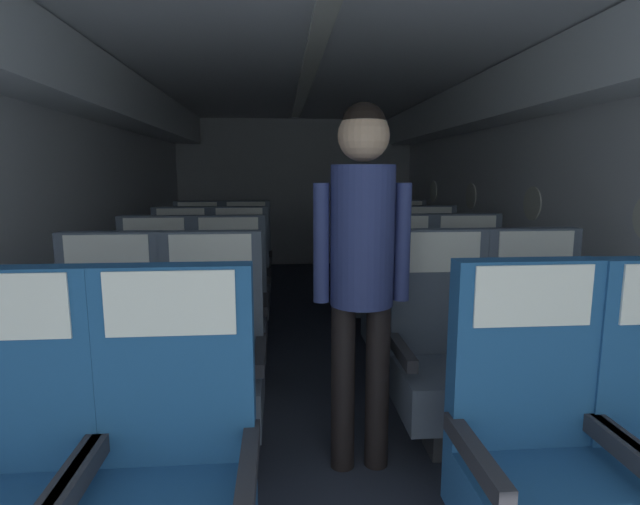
# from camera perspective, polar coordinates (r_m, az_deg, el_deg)

# --- Properties ---
(ground) EXTENTS (3.72, 7.76, 0.02)m
(ground) POSITION_cam_1_polar(r_m,az_deg,el_deg) (3.90, -0.96, -11.38)
(ground) COLOR #2D3342
(fuselage_shell) EXTENTS (3.60, 7.41, 2.21)m
(fuselage_shell) POSITION_cam_1_polar(r_m,az_deg,el_deg) (3.92, -1.27, 12.82)
(fuselage_shell) COLOR silver
(fuselage_shell) RESTS_ON ground
(seat_a_left_window) EXTENTS (0.52, 0.50, 1.09)m
(seat_a_left_window) POSITION_cam_1_polar(r_m,az_deg,el_deg) (1.82, -33.20, -22.09)
(seat_a_left_window) COLOR #38383D
(seat_a_left_window) RESTS_ON ground
(seat_a_left_aisle) EXTENTS (0.52, 0.50, 1.09)m
(seat_a_left_aisle) POSITION_cam_1_polar(r_m,az_deg,el_deg) (1.67, -16.90, -24.10)
(seat_a_left_aisle) COLOR #38383D
(seat_a_left_aisle) RESTS_ON ground
(seat_a_right_window) EXTENTS (0.52, 0.50, 1.09)m
(seat_a_right_window) POSITION_cam_1_polar(r_m,az_deg,el_deg) (1.82, 24.03, -21.46)
(seat_a_right_window) COLOR #38383D
(seat_a_right_window) RESTS_ON ground
(seat_b_left_window) EXTENTS (0.52, 0.50, 1.09)m
(seat_b_left_window) POSITION_cam_1_polar(r_m,az_deg,el_deg) (2.57, -23.52, -12.19)
(seat_b_left_window) COLOR #38383D
(seat_b_left_window) RESTS_ON ground
(seat_b_left_aisle) EXTENTS (0.52, 0.50, 1.09)m
(seat_b_left_aisle) POSITION_cam_1_polar(r_m,az_deg,el_deg) (2.44, -12.49, -12.74)
(seat_b_left_aisle) COLOR #38383D
(seat_b_left_aisle) RESTS_ON ground
(seat_b_right_aisle) EXTENTS (0.52, 0.50, 1.09)m
(seat_b_right_aisle) POSITION_cam_1_polar(r_m,az_deg,el_deg) (2.73, 24.10, -10.92)
(seat_b_right_aisle) COLOR #38383D
(seat_b_right_aisle) RESTS_ON ground
(seat_b_right_window) EXTENTS (0.52, 0.50, 1.09)m
(seat_b_right_window) POSITION_cam_1_polar(r_m,az_deg,el_deg) (2.54, 14.23, -11.93)
(seat_b_right_window) COLOR #38383D
(seat_b_right_window) RESTS_ON ground
(seat_c_left_window) EXTENTS (0.52, 0.50, 1.09)m
(seat_c_left_window) POSITION_cam_1_polar(r_m,az_deg,el_deg) (3.38, -18.69, -6.79)
(seat_c_left_window) COLOR #38383D
(seat_c_left_window) RESTS_ON ground
(seat_c_left_aisle) EXTENTS (0.52, 0.50, 1.09)m
(seat_c_left_aisle) POSITION_cam_1_polar(r_m,az_deg,el_deg) (3.29, -10.50, -6.89)
(seat_c_left_aisle) COLOR #38383D
(seat_c_left_aisle) RESTS_ON ground
(seat_c_right_aisle) EXTENTS (0.52, 0.50, 1.09)m
(seat_c_right_aisle) POSITION_cam_1_polar(r_m,az_deg,el_deg) (3.52, 17.04, -6.09)
(seat_c_right_aisle) COLOR #38383D
(seat_c_right_aisle) RESTS_ON ground
(seat_c_right_window) EXTENTS (0.52, 0.50, 1.09)m
(seat_c_right_window) POSITION_cam_1_polar(r_m,az_deg,el_deg) (3.37, 9.45, -6.47)
(seat_c_right_window) COLOR #38383D
(seat_c_right_window) RESTS_ON ground
(seat_d_left_window) EXTENTS (0.52, 0.50, 1.09)m
(seat_d_left_window) POSITION_cam_1_polar(r_m,az_deg,el_deg) (4.21, -15.85, -3.55)
(seat_d_left_window) COLOR #38383D
(seat_d_left_window) RESTS_ON ground
(seat_d_left_aisle) EXTENTS (0.52, 0.50, 1.09)m
(seat_d_left_aisle) POSITION_cam_1_polar(r_m,az_deg,el_deg) (4.15, -9.30, -3.49)
(seat_d_left_aisle) COLOR #38383D
(seat_d_left_aisle) RESTS_ON ground
(seat_d_right_aisle) EXTENTS (0.52, 0.50, 1.09)m
(seat_d_right_aisle) POSITION_cam_1_polar(r_m,az_deg,el_deg) (4.32, 12.76, -3.10)
(seat_d_right_aisle) COLOR #38383D
(seat_d_right_aisle) RESTS_ON ground
(seat_d_right_window) EXTENTS (0.52, 0.50, 1.09)m
(seat_d_right_window) POSITION_cam_1_polar(r_m,az_deg,el_deg) (4.22, 6.34, -3.22)
(seat_d_right_window) COLOR #38383D
(seat_d_right_window) RESTS_ON ground
(seat_e_left_window) EXTENTS (0.52, 0.50, 1.09)m
(seat_e_left_window) POSITION_cam_1_polar(r_m,az_deg,el_deg) (5.06, -14.02, -1.36)
(seat_e_left_window) COLOR #38383D
(seat_e_left_window) RESTS_ON ground
(seat_e_left_aisle) EXTENTS (0.52, 0.50, 1.09)m
(seat_e_left_aisle) POSITION_cam_1_polar(r_m,az_deg,el_deg) (5.02, -8.54, -1.26)
(seat_e_left_aisle) COLOR #38383D
(seat_e_left_aisle) RESTS_ON ground
(seat_e_right_aisle) EXTENTS (0.52, 0.50, 1.09)m
(seat_e_right_aisle) POSITION_cam_1_polar(r_m,az_deg,el_deg) (5.17, 9.83, -0.98)
(seat_e_right_aisle) COLOR #38383D
(seat_e_right_aisle) RESTS_ON ground
(seat_e_right_window) EXTENTS (0.52, 0.50, 1.09)m
(seat_e_right_window) POSITION_cam_1_polar(r_m,az_deg,el_deg) (5.07, 4.42, -1.07)
(seat_e_right_window) COLOR #38383D
(seat_e_right_window) RESTS_ON ground
(flight_attendant) EXTENTS (0.43, 0.28, 1.66)m
(flight_attendant) POSITION_cam_1_polar(r_m,az_deg,el_deg) (2.15, 4.92, 0.29)
(flight_attendant) COLOR black
(flight_attendant) RESTS_ON ground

